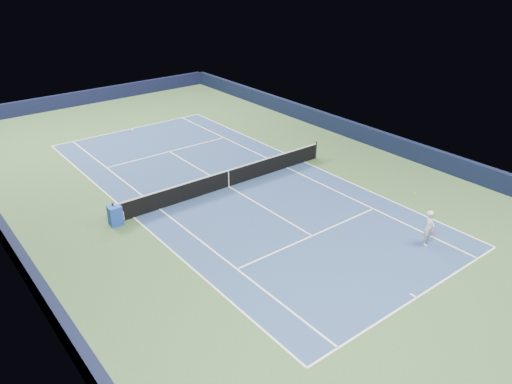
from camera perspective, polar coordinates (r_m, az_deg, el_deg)
ground at (r=26.59m, az=-3.13°, el=0.61°), size 40.00×40.00×0.00m
wall_far at (r=43.26m, az=-18.73°, el=10.24°), size 22.00×0.35×1.10m
wall_right at (r=33.26m, az=12.36°, el=6.44°), size 0.35×40.00×1.10m
wall_left at (r=22.75m, az=-26.15°, el=-5.48°), size 0.35×40.00×1.10m
court_surface at (r=26.59m, az=-3.14°, el=0.62°), size 10.97×23.77×0.01m
baseline_far at (r=36.30m, az=-14.10°, el=7.02°), size 10.97×0.08×0.00m
baseline_near at (r=19.46m, az=17.91°, el=-11.41°), size 10.97×0.08×0.00m
sideline_doubles_right at (r=29.77m, az=5.54°, el=3.44°), size 0.08×23.77×0.00m
sideline_doubles_left at (r=24.25m, az=-13.80°, el=-2.84°), size 0.08×23.77×0.00m
sideline_singles_right at (r=28.91m, az=3.55°, el=2.81°), size 0.08×23.77×0.00m
sideline_singles_left at (r=24.74m, az=-10.95°, el=-1.92°), size 0.08×23.77×0.00m
service_line_far at (r=31.63m, az=-9.85°, el=4.58°), size 8.23×0.08×0.00m
service_line_near at (r=22.25m, az=6.45°, el=-5.00°), size 8.23×0.08×0.00m
center_service_line at (r=26.59m, az=-3.14°, el=0.63°), size 0.08×12.80×0.00m
center_mark_far at (r=36.17m, az=-14.00°, el=6.96°), size 0.08×0.30×0.00m
center_mark_near at (r=19.52m, az=17.55°, el=-11.22°), size 0.08×0.30×0.00m
tennis_net at (r=26.38m, az=-3.16°, el=1.60°), size 12.90×0.10×1.07m
sponsor_cube at (r=23.65m, az=-15.78°, el=-2.60°), size 0.63×0.56×0.94m
tennis_player at (r=22.37m, az=19.18°, el=-3.89°), size 0.80×1.31×2.06m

